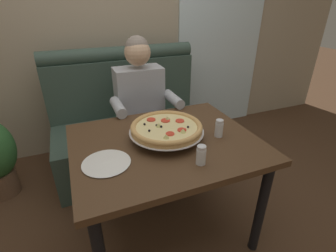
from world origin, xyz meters
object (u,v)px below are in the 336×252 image
object	(u,v)px
dining_table	(165,154)
diner_main	(143,107)
pizza	(167,128)
plate_near_left	(106,162)
patio_chair	(199,75)
shaker_parmesan	(201,156)
booth_bench	(131,127)
shaker_pepper_flakes	(219,129)

from	to	relation	value
dining_table	diner_main	size ratio (longest dim) A/B	0.88
pizza	dining_table	bearing A→B (deg)	-127.66
pizza	plate_near_left	xyz separation A→B (m)	(-0.39, -0.13, -0.07)
diner_main	patio_chair	distance (m)	1.80
pizza	diner_main	bearing A→B (deg)	86.47
diner_main	shaker_parmesan	size ratio (longest dim) A/B	11.81
dining_table	diner_main	world-z (taller)	diner_main
booth_bench	shaker_pepper_flakes	size ratio (longest dim) A/B	12.78
pizza	plate_near_left	size ratio (longest dim) A/B	1.78
pizza	patio_chair	bearing A→B (deg)	56.20
patio_chair	pizza	bearing A→B (deg)	-123.80
booth_bench	plate_near_left	world-z (taller)	booth_bench
booth_bench	shaker_pepper_flakes	distance (m)	1.12
shaker_parmesan	shaker_pepper_flakes	world-z (taller)	shaker_pepper_flakes
booth_bench	patio_chair	size ratio (longest dim) A/B	1.68
pizza	shaker_pepper_flakes	world-z (taller)	shaker_pepper_flakes
shaker_pepper_flakes	patio_chair	xyz separation A→B (m)	(0.97, 2.01, -0.27)
shaker_pepper_flakes	plate_near_left	size ratio (longest dim) A/B	0.44
dining_table	pizza	xyz separation A→B (m)	(0.02, 0.02, 0.17)
patio_chair	booth_bench	bearing A→B (deg)	-141.92
plate_near_left	patio_chair	world-z (taller)	patio_chair
diner_main	plate_near_left	size ratio (longest dim) A/B	4.95
shaker_parmesan	booth_bench	bearing A→B (deg)	94.08
dining_table	patio_chair	xyz separation A→B (m)	(1.30, 1.94, -0.13)
shaker_parmesan	patio_chair	size ratio (longest dim) A/B	0.13
plate_near_left	patio_chair	size ratio (longest dim) A/B	0.30
diner_main	booth_bench	bearing A→B (deg)	101.92
diner_main	shaker_pepper_flakes	world-z (taller)	diner_main
pizza	shaker_pepper_flakes	bearing A→B (deg)	-16.52
dining_table	shaker_pepper_flakes	xyz separation A→B (m)	(0.33, -0.07, 0.14)
shaker_pepper_flakes	plate_near_left	xyz separation A→B (m)	(-0.71, -0.03, -0.04)
dining_table	plate_near_left	bearing A→B (deg)	-164.56
shaker_parmesan	plate_near_left	world-z (taller)	shaker_parmesan
pizza	plate_near_left	distance (m)	0.42
dining_table	patio_chair	bearing A→B (deg)	56.16
booth_bench	shaker_parmesan	world-z (taller)	booth_bench
pizza	shaker_parmesan	distance (m)	0.32
booth_bench	diner_main	distance (m)	0.41
booth_bench	pizza	distance (m)	0.99
diner_main	shaker_parmesan	distance (m)	0.95
shaker_pepper_flakes	patio_chair	bearing A→B (deg)	64.32
plate_near_left	dining_table	bearing A→B (deg)	15.44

